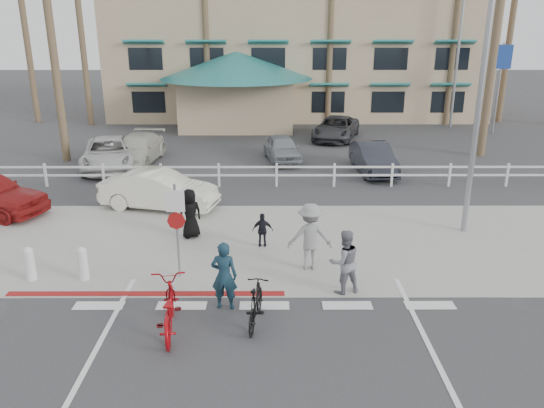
{
  "coord_description": "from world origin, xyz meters",
  "views": [
    {
      "loc": [
        0.15,
        -10.71,
        6.46
      ],
      "look_at": [
        0.19,
        3.85,
        1.5
      ],
      "focal_mm": 35.0,
      "sensor_mm": 36.0,
      "label": 1
    }
  ],
  "objects_px": {
    "bike_red": "(168,308)",
    "car_white_sedan": "(159,190)",
    "sign_post": "(177,226)",
    "bike_black": "(256,304)"
  },
  "relations": [
    {
      "from": "car_white_sedan",
      "to": "bike_red",
      "type": "bearing_deg",
      "value": -154.13
    },
    {
      "from": "sign_post",
      "to": "bike_black",
      "type": "distance_m",
      "value": 3.33
    },
    {
      "from": "bike_red",
      "to": "bike_black",
      "type": "bearing_deg",
      "value": -179.46
    },
    {
      "from": "bike_red",
      "to": "bike_black",
      "type": "height_order",
      "value": "bike_red"
    },
    {
      "from": "bike_black",
      "to": "sign_post",
      "type": "bearing_deg",
      "value": -40.65
    },
    {
      "from": "bike_black",
      "to": "car_white_sedan",
      "type": "bearing_deg",
      "value": -56.92
    },
    {
      "from": "sign_post",
      "to": "car_white_sedan",
      "type": "height_order",
      "value": "sign_post"
    },
    {
      "from": "sign_post",
      "to": "bike_red",
      "type": "xyz_separation_m",
      "value": [
        0.21,
        -2.67,
        -0.88
      ]
    },
    {
      "from": "sign_post",
      "to": "car_white_sedan",
      "type": "bearing_deg",
      "value": 106.26
    },
    {
      "from": "bike_red",
      "to": "car_white_sedan",
      "type": "relative_size",
      "value": 0.51
    }
  ]
}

